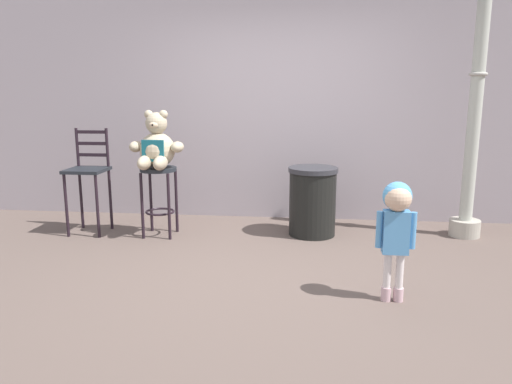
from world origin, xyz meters
name	(u,v)px	position (x,y,z in m)	size (l,w,h in m)	color
ground_plane	(258,274)	(0.00, 0.00, 0.00)	(24.00, 24.00, 0.00)	brown
building_wall	(276,67)	(0.00, 2.08, 1.83)	(7.37, 0.30, 3.66)	#A1959C
bar_stool_with_teddy	(159,187)	(-1.18, 1.03, 0.53)	(0.39, 0.39, 0.75)	black
teddy_bear	(156,147)	(-1.18, 1.00, 0.97)	(0.58, 0.52, 0.60)	tan
child_walking	(397,216)	(1.06, -0.43, 0.66)	(0.29, 0.23, 0.90)	#CDA5AD
trash_bin	(312,201)	(0.46, 1.23, 0.37)	(0.53, 0.53, 0.74)	black
lamppost	(474,126)	(2.11, 1.36, 1.18)	(0.32, 0.32, 2.96)	#ACA495
bar_chair_empty	(88,175)	(-1.98, 1.07, 0.65)	(0.41, 0.41, 1.14)	black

